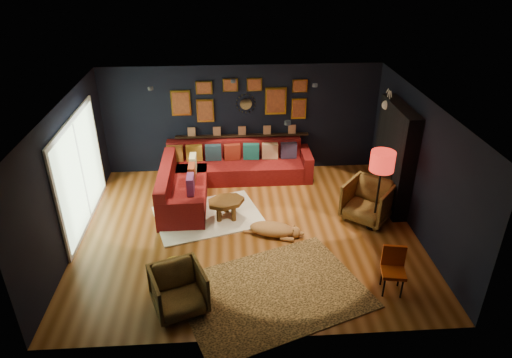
{
  "coord_description": "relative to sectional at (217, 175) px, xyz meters",
  "views": [
    {
      "loc": [
        -0.34,
        -7.47,
        5.14
      ],
      "look_at": [
        0.18,
        0.3,
        0.99
      ],
      "focal_mm": 32.0,
      "sensor_mm": 36.0,
      "label": 1
    }
  ],
  "objects": [
    {
      "name": "ledge",
      "position": [
        0.61,
        0.87,
        0.6
      ],
      "size": [
        3.2,
        0.12,
        0.04
      ],
      "primitive_type": "cube",
      "color": "black",
      "rests_on": "room_walls"
    },
    {
      "name": "sectional",
      "position": [
        0.0,
        0.0,
        0.0
      ],
      "size": [
        3.41,
        2.69,
        0.86
      ],
      "color": "maroon",
      "rests_on": "ground"
    },
    {
      "name": "sliding_door",
      "position": [
        -2.6,
        -1.21,
        0.78
      ],
      "size": [
        0.06,
        2.8,
        2.2
      ],
      "color": "white",
      "rests_on": "ground"
    },
    {
      "name": "orange_chair",
      "position": [
        2.86,
        -3.64,
        0.14
      ],
      "size": [
        0.43,
        0.43,
        0.79
      ],
      "rotation": [
        0.0,
        0.0,
        -0.18
      ],
      "color": "black",
      "rests_on": "ground"
    },
    {
      "name": "pouf",
      "position": [
        -0.69,
        -1.34,
        -0.14
      ],
      "size": [
        0.47,
        0.47,
        0.31
      ],
      "primitive_type": "cylinder",
      "color": "#A51B23",
      "rests_on": "shag_rug"
    },
    {
      "name": "gold_stool",
      "position": [
        -0.65,
        -3.32,
        -0.09
      ],
      "size": [
        0.37,
        0.37,
        0.46
      ],
      "primitive_type": "cylinder",
      "color": "gold",
      "rests_on": "ground"
    },
    {
      "name": "shag_rug",
      "position": [
        -0.19,
        -1.26,
        -0.31
      ],
      "size": [
        2.44,
        2.06,
        0.03
      ],
      "primitive_type": "cube",
      "rotation": [
        0.0,
        0.0,
        0.29
      ],
      "color": "silver",
      "rests_on": "ground"
    },
    {
      "name": "ceiling_spots",
      "position": [
        0.61,
        -1.01,
        2.24
      ],
      "size": [
        3.3,
        2.5,
        0.06
      ],
      "color": "black",
      "rests_on": "room_walls"
    },
    {
      "name": "room_walls",
      "position": [
        0.61,
        -1.81,
        1.27
      ],
      "size": [
        6.5,
        6.5,
        6.5
      ],
      "color": "black",
      "rests_on": "ground"
    },
    {
      "name": "floor_lamp",
      "position": [
        3.11,
        -1.86,
        1.08
      ],
      "size": [
        0.46,
        0.46,
        1.66
      ],
      "color": "black",
      "rests_on": "ground"
    },
    {
      "name": "armchair_left",
      "position": [
        -0.56,
        -3.86,
        0.08
      ],
      "size": [
        0.98,
        0.95,
        0.8
      ],
      "primitive_type": "imported",
      "rotation": [
        0.0,
        0.0,
        0.36
      ],
      "color": "#B48439",
      "rests_on": "ground"
    },
    {
      "name": "leopard_rug",
      "position": [
        0.92,
        -3.61,
        -0.31
      ],
      "size": [
        3.44,
        2.96,
        0.02
      ],
      "primitive_type": "cube",
      "rotation": [
        0.0,
        0.0,
        0.36
      ],
      "color": "tan",
      "rests_on": "ground"
    },
    {
      "name": "dog",
      "position": [
        1.07,
        -2.01,
        -0.12
      ],
      "size": [
        1.31,
        0.89,
        0.38
      ],
      "primitive_type": null,
      "rotation": [
        0.0,
        0.0,
        -0.28
      ],
      "color": "#C28548",
      "rests_on": "leopard_rug"
    },
    {
      "name": "armchair_right",
      "position": [
        3.06,
        -1.52,
        0.13
      ],
      "size": [
        1.19,
        1.19,
        0.9
      ],
      "primitive_type": "imported",
      "rotation": [
        0.0,
        0.0,
        -0.7
      ],
      "color": "#B48439",
      "rests_on": "ground"
    },
    {
      "name": "gallery_wall",
      "position": [
        0.6,
        0.91,
        1.48
      ],
      "size": [
        3.15,
        0.04,
        1.02
      ],
      "color": "gold",
      "rests_on": "room_walls"
    },
    {
      "name": "coffee_table",
      "position": [
        0.19,
        -1.31,
        0.02
      ],
      "size": [
        0.96,
        0.85,
        0.4
      ],
      "rotation": [
        0.0,
        0.0,
        0.39
      ],
      "color": "#5D3613",
      "rests_on": "shag_rug"
    },
    {
      "name": "deer_head",
      "position": [
        3.75,
        -0.41,
        1.73
      ],
      "size": [
        0.5,
        0.28,
        0.45
      ],
      "color": "white",
      "rests_on": "fireplace"
    },
    {
      "name": "floor",
      "position": [
        0.61,
        -1.81,
        -0.32
      ],
      "size": [
        6.5,
        6.5,
        0.0
      ],
      "primitive_type": "plane",
      "color": "#965A2C",
      "rests_on": "ground"
    },
    {
      "name": "fireplace",
      "position": [
        3.71,
        -0.91,
        0.7
      ],
      "size": [
        0.31,
        1.6,
        2.2
      ],
      "color": "black",
      "rests_on": "ground"
    },
    {
      "name": "sunburst_mirror",
      "position": [
        0.71,
        0.91,
        1.38
      ],
      "size": [
        0.47,
        0.16,
        0.47
      ],
      "color": "silver",
      "rests_on": "room_walls"
    }
  ]
}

